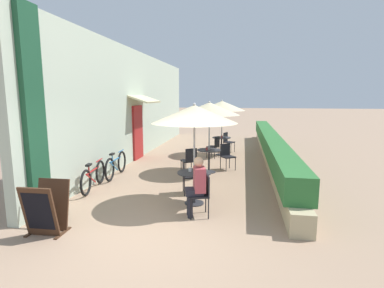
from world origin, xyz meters
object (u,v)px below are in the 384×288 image
Objects in this scene: coffee_cup_near at (190,170)px; patio_table_mid at (209,156)px; coffee_cup_mid at (207,149)px; patio_umbrella_mid at (209,109)px; patio_table_far at (221,142)px; coffee_cup_far at (222,136)px; patio_umbrella_near at (194,114)px; cafe_chair_near_right at (188,174)px; cafe_chair_near_left at (202,192)px; bicycle_leaning at (93,176)px; patio_table_near at (194,181)px; cafe_chair_mid_right at (227,154)px; cafe_chair_far_right at (215,145)px; patio_umbrella_far at (222,106)px; menu_board at (46,208)px; bicycle_second at (116,165)px; seated_patron_near_left at (197,184)px; cafe_chair_far_left at (228,141)px; cafe_chair_mid_left at (190,159)px.

patio_table_mid is at bearing 87.86° from coffee_cup_near.
coffee_cup_mid is at bearing 89.01° from coffee_cup_near.
patio_table_far is at bearing 86.45° from patio_umbrella_mid.
coffee_cup_mid is 3.06m from coffee_cup_far.
patio_umbrella_near is 2.66× the size of cafe_chair_near_right.
bicycle_leaning is (-3.09, 1.30, -0.17)m from cafe_chair_near_left.
patio_table_near is 0.89× the size of cafe_chair_near_left.
cafe_chair_mid_right is at bearing 31.84° from bicycle_leaning.
cafe_chair_far_right is at bearing 90.34° from patio_table_near.
patio_table_near is at bearing -91.94° from coffee_cup_far.
menu_board is (-2.57, -7.88, -1.60)m from patio_umbrella_far.
menu_board is (-2.65, -1.25, -0.05)m from cafe_chair_near_left.
patio_umbrella_near is 1.34× the size of bicycle_leaning.
patio_umbrella_far is 2.66× the size of cafe_chair_far_right.
cafe_chair_near_left is at bearing -44.70° from bicycle_second.
patio_table_mid is 3.38m from patio_umbrella_far.
patio_umbrella_near is 2.97× the size of patio_table_mid.
seated_patron_near_left reaches higher than menu_board.
coffee_cup_far is at bearing 158.72° from cafe_chair_near_right.
coffee_cup_mid is at bearing 8.27° from cafe_chair_mid_right.
cafe_chair_near_left is 3.62m from patio_table_mid.
bicycle_leaning is at bearing -119.46° from patio_table_far.
patio_table_far is 8.64× the size of coffee_cup_far.
cafe_chair_far_left is at bearing -123.01° from cafe_chair_mid_right.
menu_board is at bearing -140.99° from patio_table_near.
seated_patron_near_left reaches higher than cafe_chair_mid_left.
seated_patron_near_left is at bearing -90.21° from patio_umbrella_far.
cafe_chair_near_right is at bearing 1.62° from seated_patron_near_left.
seated_patron_near_left reaches higher than patio_table_mid.
cafe_chair_near_right is at bearing 5.99° from cafe_chair_near_left.
coffee_cup_near reaches higher than patio_table_mid.
patio_table_near is 1.00× the size of patio_table_mid.
menu_board is at bearing -108.08° from patio_table_far.
coffee_cup_near is 6.64m from cafe_chair_far_left.
cafe_chair_far_left is 0.84m from coffee_cup_far.
coffee_cup_mid is (-0.06, 2.83, 0.25)m from patio_table_near.
patio_umbrella_far is 6.35m from bicycle_leaning.
patio_umbrella_far reaches higher than cafe_chair_near_left.
cafe_chair_near_left and cafe_chair_mid_left have the same top height.
patio_table_far is 0.34× the size of patio_umbrella_far.
cafe_chair_mid_left is 0.93× the size of menu_board.
patio_umbrella_near is at bearing -155.97° from cafe_chair_far_right.
patio_umbrella_mid is (0.00, 2.93, 1.52)m from patio_table_near.
seated_patron_near_left is 1.44× the size of cafe_chair_far_right.
cafe_chair_far_right reaches higher than patio_table_near.
patio_umbrella_near is at bearing -2.78° from seated_patron_near_left.
coffee_cup_near is (-0.27, 0.74, 0.11)m from seated_patron_near_left.
patio_table_near is 2.51m from cafe_chair_mid_left.
cafe_chair_near_left is at bearing -85.72° from patio_umbrella_mid.
bicycle_leaning reaches higher than patio_table_far.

